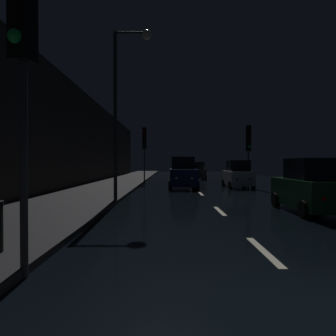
{
  "coord_description": "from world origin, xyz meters",
  "views": [
    {
      "loc": [
        -1.93,
        -3.34,
        1.77
      ],
      "look_at": [
        -1.98,
        20.66,
        1.44
      ],
      "focal_mm": 33.77,
      "sensor_mm": 36.0,
      "label": 1
    }
  ],
  "objects_px": {
    "car_parked_right_near": "(312,188)",
    "car_parked_right_far": "(238,175)",
    "car_approaching_headlights": "(183,174)",
    "traffic_light_far_left": "(145,143)",
    "car_distant_taillights": "(198,171)",
    "streetlamp_overhead": "(126,90)",
    "traffic_light_near_left": "(23,28)",
    "traffic_light_far_right": "(249,143)"
  },
  "relations": [
    {
      "from": "traffic_light_near_left",
      "to": "car_parked_right_far",
      "type": "relative_size",
      "value": 1.32
    },
    {
      "from": "traffic_light_near_left",
      "to": "traffic_light_far_left",
      "type": "xyz_separation_m",
      "value": [
        0.1,
        23.58,
        -0.18
      ]
    },
    {
      "from": "traffic_light_far_right",
      "to": "streetlamp_overhead",
      "type": "xyz_separation_m",
      "value": [
        -7.88,
        -9.49,
        1.71
      ]
    },
    {
      "from": "car_approaching_headlights",
      "to": "car_distant_taillights",
      "type": "relative_size",
      "value": 1.16
    },
    {
      "from": "traffic_light_far_right",
      "to": "car_parked_right_near",
      "type": "xyz_separation_m",
      "value": [
        -0.8,
        -12.01,
        -2.43
      ]
    },
    {
      "from": "streetlamp_overhead",
      "to": "traffic_light_far_left",
      "type": "bearing_deg",
      "value": 90.96
    },
    {
      "from": "car_parked_right_near",
      "to": "car_approaching_headlights",
      "type": "bearing_deg",
      "value": 19.85
    },
    {
      "from": "traffic_light_far_left",
      "to": "car_parked_right_far",
      "type": "relative_size",
      "value": 1.26
    },
    {
      "from": "streetlamp_overhead",
      "to": "traffic_light_far_right",
      "type": "bearing_deg",
      "value": 50.29
    },
    {
      "from": "streetlamp_overhead",
      "to": "car_parked_right_far",
      "type": "height_order",
      "value": "streetlamp_overhead"
    },
    {
      "from": "traffic_light_far_right",
      "to": "car_parked_right_far",
      "type": "height_order",
      "value": "traffic_light_far_right"
    },
    {
      "from": "traffic_light_far_right",
      "to": "car_parked_right_far",
      "type": "distance_m",
      "value": 2.54
    },
    {
      "from": "traffic_light_far_right",
      "to": "car_distant_taillights",
      "type": "relative_size",
      "value": 1.2
    },
    {
      "from": "traffic_light_near_left",
      "to": "car_distant_taillights",
      "type": "distance_m",
      "value": 31.44
    },
    {
      "from": "traffic_light_far_left",
      "to": "car_distant_taillights",
      "type": "distance_m",
      "value": 9.47
    },
    {
      "from": "traffic_light_far_left",
      "to": "car_distant_taillights",
      "type": "height_order",
      "value": "traffic_light_far_left"
    },
    {
      "from": "car_parked_right_near",
      "to": "car_distant_taillights",
      "type": "relative_size",
      "value": 1.01
    },
    {
      "from": "traffic_light_far_right",
      "to": "car_distant_taillights",
      "type": "distance_m",
      "value": 12.73
    },
    {
      "from": "traffic_light_far_right",
      "to": "streetlamp_overhead",
      "type": "bearing_deg",
      "value": -45.81
    },
    {
      "from": "traffic_light_far_left",
      "to": "car_parked_right_near",
      "type": "distance_m",
      "value": 18.71
    },
    {
      "from": "traffic_light_far_left",
      "to": "streetlamp_overhead",
      "type": "relative_size",
      "value": 0.65
    },
    {
      "from": "car_distant_taillights",
      "to": "car_parked_right_near",
      "type": "bearing_deg",
      "value": -175.61
    },
    {
      "from": "traffic_light_far_left",
      "to": "car_distant_taillights",
      "type": "xyz_separation_m",
      "value": [
        5.46,
        7.23,
        -2.77
      ]
    },
    {
      "from": "traffic_light_near_left",
      "to": "streetlamp_overhead",
      "type": "relative_size",
      "value": 0.68
    },
    {
      "from": "traffic_light_near_left",
      "to": "car_approaching_headlights",
      "type": "height_order",
      "value": "traffic_light_near_left"
    },
    {
      "from": "traffic_light_far_left",
      "to": "car_parked_right_far",
      "type": "height_order",
      "value": "traffic_light_far_left"
    },
    {
      "from": "traffic_light_far_right",
      "to": "streetlamp_overhead",
      "type": "relative_size",
      "value": 0.6
    },
    {
      "from": "streetlamp_overhead",
      "to": "car_distant_taillights",
      "type": "bearing_deg",
      "value": 76.48
    },
    {
      "from": "traffic_light_far_right",
      "to": "streetlamp_overhead",
      "type": "height_order",
      "value": "streetlamp_overhead"
    },
    {
      "from": "traffic_light_near_left",
      "to": "car_parked_right_far",
      "type": "xyz_separation_m",
      "value": [
        7.42,
        18.61,
        -2.92
      ]
    },
    {
      "from": "car_parked_right_near",
      "to": "car_parked_right_far",
      "type": "relative_size",
      "value": 0.98
    },
    {
      "from": "car_approaching_headlights",
      "to": "car_parked_right_near",
      "type": "distance_m",
      "value": 12.13
    },
    {
      "from": "car_distant_taillights",
      "to": "car_parked_right_far",
      "type": "relative_size",
      "value": 0.97
    },
    {
      "from": "car_approaching_headlights",
      "to": "car_parked_right_far",
      "type": "xyz_separation_m",
      "value": [
        4.12,
        0.61,
        -0.12
      ]
    },
    {
      "from": "traffic_light_near_left",
      "to": "traffic_light_far_left",
      "type": "distance_m",
      "value": 23.58
    },
    {
      "from": "traffic_light_far_right",
      "to": "traffic_light_far_left",
      "type": "relative_size",
      "value": 0.92
    },
    {
      "from": "traffic_light_near_left",
      "to": "car_parked_right_near",
      "type": "relative_size",
      "value": 1.35
    },
    {
      "from": "car_approaching_headlights",
      "to": "car_parked_right_far",
      "type": "distance_m",
      "value": 4.17
    },
    {
      "from": "streetlamp_overhead",
      "to": "car_parked_right_near",
      "type": "bearing_deg",
      "value": -19.66
    },
    {
      "from": "car_approaching_headlights",
      "to": "car_parked_right_near",
      "type": "bearing_deg",
      "value": 19.85
    },
    {
      "from": "car_parked_right_far",
      "to": "streetlamp_overhead",
      "type": "bearing_deg",
      "value": 143.32
    },
    {
      "from": "traffic_light_near_left",
      "to": "car_parked_right_near",
      "type": "bearing_deg",
      "value": 143.97
    }
  ]
}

